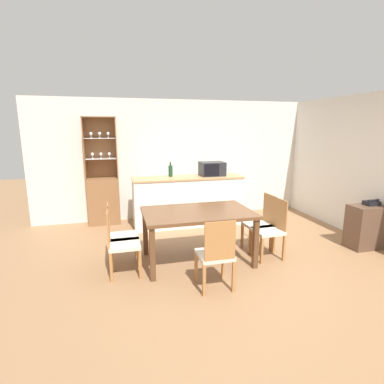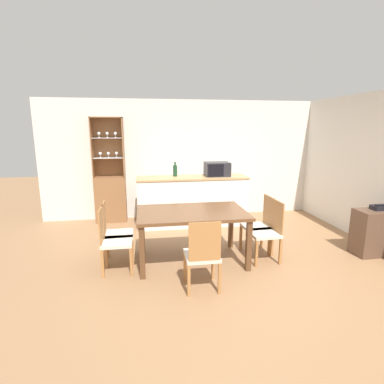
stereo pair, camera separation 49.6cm
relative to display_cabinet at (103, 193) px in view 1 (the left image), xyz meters
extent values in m
plane|color=#936B47|center=(1.95, -2.44, -0.65)|extent=(18.00, 18.00, 0.00)
cube|color=silver|center=(1.95, 0.19, 0.62)|extent=(6.80, 0.06, 2.55)
cube|color=silver|center=(4.53, -2.14, 0.62)|extent=(0.06, 4.60, 2.55)
cube|color=white|center=(1.66, -0.52, -0.17)|extent=(2.19, 0.57, 0.97)
cube|color=tan|center=(1.66, -0.52, 0.33)|extent=(2.22, 0.60, 0.03)
cube|color=brown|center=(0.00, -0.01, -0.18)|extent=(0.63, 0.34, 0.95)
cube|color=brown|center=(0.00, 0.15, 0.91)|extent=(0.63, 0.02, 1.22)
cube|color=brown|center=(-0.31, -0.01, 0.91)|extent=(0.02, 0.34, 1.22)
cube|color=brown|center=(0.31, -0.01, 0.91)|extent=(0.02, 0.34, 1.22)
cube|color=brown|center=(0.00, -0.01, 1.51)|extent=(0.63, 0.34, 0.02)
cube|color=white|center=(0.00, -0.01, 0.70)|extent=(0.59, 0.30, 0.01)
cube|color=white|center=(0.00, -0.01, 1.10)|extent=(0.59, 0.30, 0.01)
cylinder|color=white|center=(-0.16, 0.00, 0.71)|extent=(0.04, 0.04, 0.01)
cylinder|color=white|center=(-0.16, 0.00, 0.74)|extent=(0.01, 0.01, 0.06)
sphere|color=white|center=(-0.16, 0.00, 0.79)|extent=(0.06, 0.06, 0.06)
cylinder|color=white|center=(-0.16, -0.01, 1.11)|extent=(0.04, 0.04, 0.01)
cylinder|color=white|center=(-0.16, -0.01, 1.14)|extent=(0.01, 0.01, 0.06)
sphere|color=white|center=(-0.16, -0.01, 1.19)|extent=(0.06, 0.06, 0.06)
cylinder|color=white|center=(0.00, 0.00, 0.71)|extent=(0.04, 0.04, 0.01)
cylinder|color=white|center=(0.00, 0.00, 0.74)|extent=(0.01, 0.01, 0.06)
sphere|color=white|center=(0.00, 0.00, 0.79)|extent=(0.06, 0.06, 0.06)
cylinder|color=white|center=(0.00, -0.01, 1.11)|extent=(0.04, 0.04, 0.01)
cylinder|color=white|center=(0.00, -0.01, 1.14)|extent=(0.01, 0.01, 0.06)
sphere|color=white|center=(0.00, -0.01, 1.19)|extent=(0.06, 0.06, 0.06)
cylinder|color=white|center=(0.16, 0.00, 0.71)|extent=(0.04, 0.04, 0.01)
cylinder|color=white|center=(0.16, 0.00, 0.74)|extent=(0.01, 0.01, 0.06)
sphere|color=white|center=(0.16, 0.00, 0.79)|extent=(0.06, 0.06, 0.06)
cylinder|color=white|center=(0.16, -0.01, 1.11)|extent=(0.04, 0.04, 0.01)
cylinder|color=white|center=(0.16, -0.01, 1.14)|extent=(0.01, 0.01, 0.06)
sphere|color=white|center=(0.16, -0.01, 1.19)|extent=(0.06, 0.06, 0.06)
cube|color=brown|center=(1.38, -2.23, 0.09)|extent=(1.57, 0.99, 0.05)
cube|color=brown|center=(0.66, -2.67, -0.29)|extent=(0.07, 0.07, 0.73)
cube|color=brown|center=(2.11, -2.67, -0.29)|extent=(0.07, 0.07, 0.73)
cube|color=brown|center=(0.66, -1.80, -0.29)|extent=(0.07, 0.07, 0.73)
cube|color=brown|center=(2.11, -1.80, -0.29)|extent=(0.07, 0.07, 0.73)
cube|color=beige|center=(0.32, -2.38, -0.23)|extent=(0.41, 0.41, 0.05)
cube|color=#A8703D|center=(0.12, -2.38, 0.02)|extent=(0.02, 0.38, 0.47)
cube|color=#A8703D|center=(0.51, -2.20, -0.45)|extent=(0.04, 0.04, 0.40)
cube|color=#A8703D|center=(0.50, -2.57, -0.45)|extent=(0.04, 0.04, 0.40)
cube|color=#A8703D|center=(0.14, -2.19, -0.45)|extent=(0.04, 0.04, 0.40)
cube|color=#A8703D|center=(0.13, -2.56, -0.45)|extent=(0.04, 0.04, 0.40)
cube|color=beige|center=(2.44, -2.38, -0.23)|extent=(0.42, 0.42, 0.05)
cube|color=#A8703D|center=(2.64, -2.37, 0.02)|extent=(0.03, 0.38, 0.47)
cube|color=#A8703D|center=(2.26, -2.57, -0.45)|extent=(0.04, 0.04, 0.40)
cube|color=#A8703D|center=(2.25, -2.20, -0.45)|extent=(0.04, 0.04, 0.40)
cube|color=#A8703D|center=(2.63, -2.56, -0.45)|extent=(0.04, 0.04, 0.40)
cube|color=#A8703D|center=(2.62, -2.19, -0.45)|extent=(0.04, 0.04, 0.40)
cube|color=beige|center=(0.32, -2.08, -0.23)|extent=(0.43, 0.43, 0.05)
cube|color=#A8703D|center=(0.12, -2.09, 0.02)|extent=(0.03, 0.38, 0.47)
cube|color=#A8703D|center=(0.50, -1.89, -0.45)|extent=(0.04, 0.04, 0.40)
cube|color=#A8703D|center=(0.51, -2.26, -0.45)|extent=(0.04, 0.04, 0.40)
cube|color=#A8703D|center=(0.13, -1.91, -0.45)|extent=(0.04, 0.04, 0.40)
cube|color=#A8703D|center=(0.14, -2.28, -0.45)|extent=(0.04, 0.04, 0.40)
cube|color=beige|center=(1.38, -3.00, -0.23)|extent=(0.42, 0.42, 0.05)
cube|color=#A8703D|center=(1.38, -3.20, 0.02)|extent=(0.38, 0.02, 0.47)
cube|color=#A8703D|center=(1.20, -2.81, -0.45)|extent=(0.04, 0.04, 0.40)
cube|color=#A8703D|center=(1.57, -2.82, -0.45)|extent=(0.04, 0.04, 0.40)
cube|color=#A8703D|center=(1.19, -3.18, -0.45)|extent=(0.04, 0.04, 0.40)
cube|color=#A8703D|center=(1.57, -3.19, -0.45)|extent=(0.04, 0.04, 0.40)
cube|color=beige|center=(2.44, -2.08, -0.23)|extent=(0.43, 0.43, 0.05)
cube|color=#A8703D|center=(2.64, -2.08, 0.02)|extent=(0.03, 0.38, 0.47)
cube|color=#A8703D|center=(2.27, -2.28, -0.45)|extent=(0.04, 0.04, 0.40)
cube|color=#A8703D|center=(2.25, -1.91, -0.45)|extent=(0.04, 0.04, 0.40)
cube|color=#A8703D|center=(2.64, -2.26, -0.45)|extent=(0.04, 0.04, 0.40)
cube|color=#A8703D|center=(2.62, -1.89, -0.45)|extent=(0.04, 0.04, 0.40)
cube|color=#232328|center=(2.18, -0.48, 0.48)|extent=(0.49, 0.38, 0.28)
cube|color=black|center=(2.11, -0.68, 0.48)|extent=(0.31, 0.01, 0.24)
cylinder|color=#193D23|center=(1.33, -0.40, 0.45)|extent=(0.08, 0.08, 0.22)
cylinder|color=#193D23|center=(1.33, -0.40, 0.60)|extent=(0.03, 0.03, 0.07)
cube|color=brown|center=(4.22, -2.44, -0.30)|extent=(0.56, 0.37, 0.72)
cube|color=brown|center=(4.22, -2.44, -0.26)|extent=(0.52, 0.33, 0.02)
cube|color=black|center=(4.29, -2.42, 0.10)|extent=(0.23, 0.16, 0.07)
cylinder|color=black|center=(4.29, -2.45, 0.15)|extent=(0.21, 0.03, 0.03)
camera|label=1|loc=(0.24, -6.27, 1.30)|focal=28.00mm
camera|label=2|loc=(0.72, -6.37, 1.30)|focal=28.00mm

